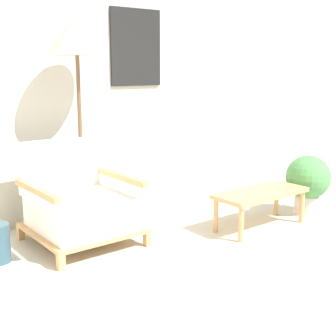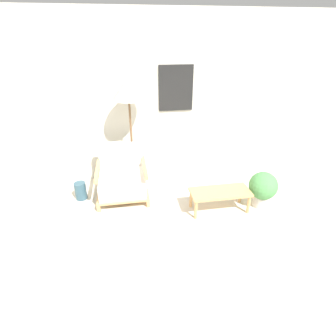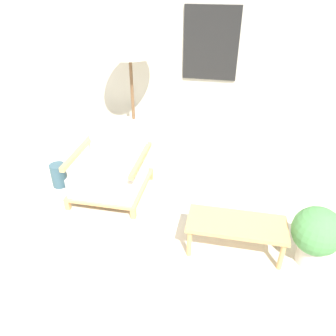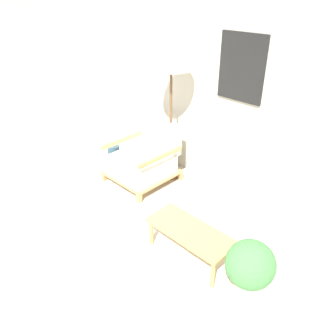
{
  "view_description": "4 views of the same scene",
  "coord_description": "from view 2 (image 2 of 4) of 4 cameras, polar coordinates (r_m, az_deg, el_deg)",
  "views": [
    {
      "loc": [
        -2.14,
        -1.36,
        1.36
      ],
      "look_at": [
        0.18,
        1.62,
        0.55
      ],
      "focal_mm": 50.0,
      "sensor_mm": 36.0,
      "label": 1
    },
    {
      "loc": [
        -0.39,
        -1.81,
        2.34
      ],
      "look_at": [
        0.18,
        1.62,
        0.55
      ],
      "focal_mm": 28.0,
      "sensor_mm": 36.0,
      "label": 2
    },
    {
      "loc": [
        0.72,
        -1.03,
        2.23
      ],
      "look_at": [
        0.18,
        1.62,
        0.55
      ],
      "focal_mm": 35.0,
      "sensor_mm": 36.0,
      "label": 3
    },
    {
      "loc": [
        2.39,
        -0.64,
        2.37
      ],
      "look_at": [
        0.18,
        1.62,
        0.55
      ],
      "focal_mm": 35.0,
      "sensor_mm": 36.0,
      "label": 4
    }
  ],
  "objects": [
    {
      "name": "ground_plane",
      "position": [
        2.99,
        1.89,
        -24.43
      ],
      "size": [
        14.0,
        14.0,
        0.0
      ],
      "primitive_type": "plane",
      "color": "beige"
    },
    {
      "name": "wall_back",
      "position": [
        4.45,
        -4.26,
        14.34
      ],
      "size": [
        8.0,
        0.09,
        2.7
      ],
      "color": "beige",
      "rests_on": "ground_plane"
    },
    {
      "name": "armchair",
      "position": [
        4.21,
        -9.93,
        -2.33
      ],
      "size": [
        0.78,
        0.79,
        0.79
      ],
      "color": "tan",
      "rests_on": "ground_plane"
    },
    {
      "name": "floor_lamp",
      "position": [
        4.07,
        -8.62,
        16.07
      ],
      "size": [
        0.5,
        0.5,
        1.78
      ],
      "color": "brown",
      "rests_on": "ground_plane"
    },
    {
      "name": "coffee_table",
      "position": [
        3.87,
        11.26,
        -5.51
      ],
      "size": [
        0.86,
        0.37,
        0.33
      ],
      "color": "tan",
      "rests_on": "ground_plane"
    },
    {
      "name": "vase",
      "position": [
        4.35,
        -18.48,
        -4.72
      ],
      "size": [
        0.18,
        0.18,
        0.28
      ],
      "primitive_type": "cylinder",
      "color": "#2D4C5B",
      "rests_on": "ground_plane"
    },
    {
      "name": "potted_plant",
      "position": [
        4.11,
        19.95,
        -4.01
      ],
      "size": [
        0.42,
        0.42,
        0.56
      ],
      "color": "beige",
      "rests_on": "ground_plane"
    }
  ]
}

